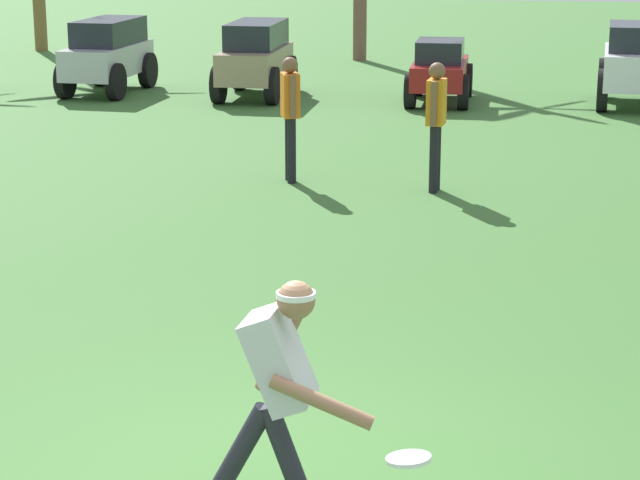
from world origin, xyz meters
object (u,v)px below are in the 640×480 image
at_px(frisbee_in_flight, 409,459).
at_px(parked_car_slot_b, 108,53).
at_px(frisbee_thrower, 278,389).
at_px(teammate_near_sideline, 436,114).
at_px(teammate_midfield, 290,107).
at_px(parked_car_slot_c, 256,57).
at_px(parked_car_slot_d, 440,70).
at_px(parked_car_slot_e, 633,63).

distance_m(frisbee_in_flight, parked_car_slot_b, 17.59).
bearing_deg(parked_car_slot_b, frisbee_thrower, -68.99).
relative_size(teammate_near_sideline, teammate_midfield, 1.00).
height_order(teammate_midfield, parked_car_slot_c, teammate_midfield).
bearing_deg(parked_car_slot_c, frisbee_thrower, -78.14).
bearing_deg(parked_car_slot_b, teammate_midfield, -56.81).
bearing_deg(parked_car_slot_c, teammate_near_sideline, -63.24).
height_order(parked_car_slot_c, parked_car_slot_d, parked_car_slot_c).
bearing_deg(parked_car_slot_c, parked_car_slot_b, 177.60).
height_order(frisbee_thrower, teammate_near_sideline, teammate_near_sideline).
bearing_deg(teammate_near_sideline, parked_car_slot_c, 116.76).
bearing_deg(teammate_near_sideline, frisbee_thrower, -92.34).
height_order(frisbee_in_flight, teammate_near_sideline, teammate_near_sideline).
bearing_deg(frisbee_thrower, parked_car_slot_d, 90.00).
distance_m(teammate_near_sideline, parked_car_slot_c, 8.16).
distance_m(frisbee_in_flight, teammate_midfield, 9.36).
bearing_deg(parked_car_slot_d, parked_car_slot_c, 176.79).
height_order(teammate_near_sideline, parked_car_slot_c, teammate_near_sideline).
relative_size(parked_car_slot_b, parked_car_slot_c, 1.02).
relative_size(teammate_midfield, parked_car_slot_b, 0.64).
bearing_deg(teammate_near_sideline, frisbee_in_flight, -87.46).
height_order(teammate_near_sideline, parked_car_slot_e, teammate_near_sideline).
bearing_deg(frisbee_in_flight, parked_car_slot_b, 112.96).
xyz_separation_m(teammate_near_sideline, teammate_midfield, (-1.82, 0.28, 0.00)).
xyz_separation_m(teammate_near_sideline, parked_car_slot_b, (-6.47, 7.40, -0.22)).
bearing_deg(frisbee_thrower, teammate_near_sideline, 87.66).
distance_m(parked_car_slot_c, parked_car_slot_d, 3.33).
height_order(teammate_near_sideline, parked_car_slot_b, teammate_near_sideline).
distance_m(frisbee_thrower, teammate_near_sideline, 8.56).
xyz_separation_m(teammate_midfield, parked_car_slot_c, (-1.85, 7.00, -0.22)).
bearing_deg(parked_car_slot_b, parked_car_slot_e, -1.00).
bearing_deg(parked_car_slot_e, teammate_midfield, -124.52).
xyz_separation_m(frisbee_in_flight, parked_car_slot_c, (-4.06, 16.08, 0.17)).
bearing_deg(teammate_near_sideline, parked_car_slot_b, 131.18).
xyz_separation_m(frisbee_thrower, teammate_near_sideline, (0.35, 8.55, 0.14)).
relative_size(frisbee_in_flight, teammate_midfield, 0.22).
height_order(teammate_near_sideline, parked_car_slot_d, teammate_near_sideline).
relative_size(frisbee_thrower, teammate_midfield, 0.91).
xyz_separation_m(parked_car_slot_b, parked_car_slot_e, (9.43, -0.16, 0.02)).
bearing_deg(parked_car_slot_d, parked_car_slot_b, 177.16).
xyz_separation_m(frisbee_in_flight, teammate_midfield, (-2.21, 9.08, 0.39)).
distance_m(parked_car_slot_d, parked_car_slot_e, 3.32).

